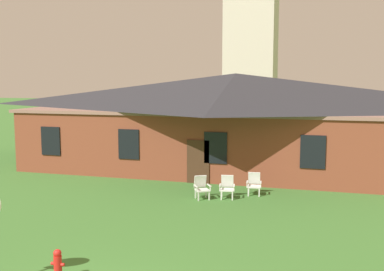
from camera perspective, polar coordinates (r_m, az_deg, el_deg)
brick_building at (r=26.12m, az=5.47°, el=2.07°), size 23.07×10.40×5.32m
dome_tower at (r=45.91m, az=7.51°, el=12.83°), size 5.18×5.18×20.95m
lawn_chair_by_porch at (r=19.03m, az=1.20°, el=-6.48°), size 0.84×0.86×0.96m
lawn_chair_near_door at (r=19.16m, az=4.45°, el=-6.41°), size 0.71×0.75×0.96m
lawn_chair_left_end at (r=19.85m, az=7.82°, el=-5.98°), size 0.69×0.72×0.96m
fire_hydrant at (r=12.10m, az=-16.56°, el=-15.42°), size 0.36×0.28×0.79m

